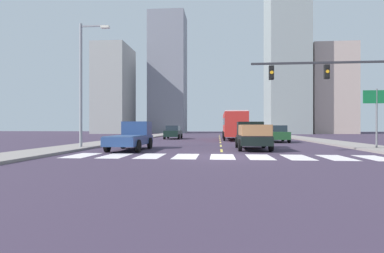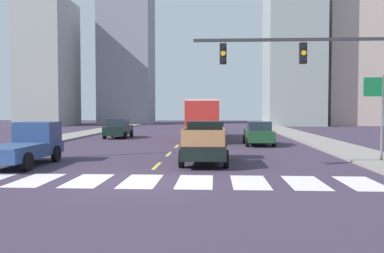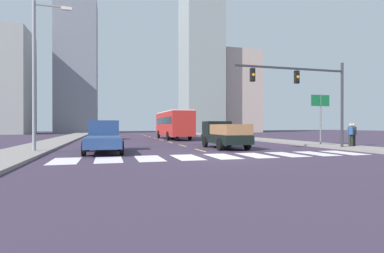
# 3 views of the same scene
# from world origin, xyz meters

# --- Properties ---
(ground_plane) EXTENTS (160.00, 160.00, 0.00)m
(ground_plane) POSITION_xyz_m (0.00, 0.00, 0.00)
(ground_plane) COLOR #3B2E42
(sidewalk_right) EXTENTS (3.06, 110.00, 0.15)m
(sidewalk_right) POSITION_xyz_m (10.77, 18.00, 0.07)
(sidewalk_right) COLOR gray
(sidewalk_right) RESTS_ON ground
(sidewalk_left) EXTENTS (3.06, 110.00, 0.15)m
(sidewalk_left) POSITION_xyz_m (-10.77, 18.00, 0.07)
(sidewalk_left) COLOR gray
(sidewalk_left) RESTS_ON ground
(crosswalk_stripe_0) EXTENTS (1.27, 2.90, 0.01)m
(crosswalk_stripe_0) POSITION_xyz_m (-7.77, 0.00, 0.00)
(crosswalk_stripe_0) COLOR silver
(crosswalk_stripe_0) RESTS_ON ground
(crosswalk_stripe_1) EXTENTS (1.27, 2.90, 0.01)m
(crosswalk_stripe_1) POSITION_xyz_m (-5.83, 0.00, 0.00)
(crosswalk_stripe_1) COLOR silver
(crosswalk_stripe_1) RESTS_ON ground
(crosswalk_stripe_2) EXTENTS (1.27, 2.90, 0.01)m
(crosswalk_stripe_2) POSITION_xyz_m (-3.88, 0.00, 0.00)
(crosswalk_stripe_2) COLOR silver
(crosswalk_stripe_2) RESTS_ON ground
(crosswalk_stripe_3) EXTENTS (1.27, 2.90, 0.01)m
(crosswalk_stripe_3) POSITION_xyz_m (-1.94, 0.00, 0.00)
(crosswalk_stripe_3) COLOR silver
(crosswalk_stripe_3) RESTS_ON ground
(crosswalk_stripe_4) EXTENTS (1.27, 2.90, 0.01)m
(crosswalk_stripe_4) POSITION_xyz_m (0.00, 0.00, 0.00)
(crosswalk_stripe_4) COLOR silver
(crosswalk_stripe_4) RESTS_ON ground
(crosswalk_stripe_5) EXTENTS (1.27, 2.90, 0.01)m
(crosswalk_stripe_5) POSITION_xyz_m (1.94, 0.00, 0.00)
(crosswalk_stripe_5) COLOR silver
(crosswalk_stripe_5) RESTS_ON ground
(crosswalk_stripe_6) EXTENTS (1.27, 2.90, 0.01)m
(crosswalk_stripe_6) POSITION_xyz_m (3.88, 0.00, 0.00)
(crosswalk_stripe_6) COLOR silver
(crosswalk_stripe_6) RESTS_ON ground
(crosswalk_stripe_7) EXTENTS (1.27, 2.90, 0.01)m
(crosswalk_stripe_7) POSITION_xyz_m (5.83, 0.00, 0.00)
(crosswalk_stripe_7) COLOR silver
(crosswalk_stripe_7) RESTS_ON ground
(crosswalk_stripe_8) EXTENTS (1.27, 2.90, 0.01)m
(crosswalk_stripe_8) POSITION_xyz_m (7.77, 0.00, 0.00)
(crosswalk_stripe_8) COLOR silver
(crosswalk_stripe_8) RESTS_ON ground
(lane_dash_0) EXTENTS (0.16, 2.40, 0.01)m
(lane_dash_0) POSITION_xyz_m (0.00, 4.00, 0.00)
(lane_dash_0) COLOR #DCC353
(lane_dash_0) RESTS_ON ground
(lane_dash_1) EXTENTS (0.16, 2.40, 0.01)m
(lane_dash_1) POSITION_xyz_m (0.00, 9.00, 0.00)
(lane_dash_1) COLOR #DCC353
(lane_dash_1) RESTS_ON ground
(lane_dash_2) EXTENTS (0.16, 2.40, 0.01)m
(lane_dash_2) POSITION_xyz_m (0.00, 14.00, 0.00)
(lane_dash_2) COLOR #DCC353
(lane_dash_2) RESTS_ON ground
(lane_dash_3) EXTENTS (0.16, 2.40, 0.01)m
(lane_dash_3) POSITION_xyz_m (0.00, 19.00, 0.00)
(lane_dash_3) COLOR #DCC353
(lane_dash_3) RESTS_ON ground
(lane_dash_4) EXTENTS (0.16, 2.40, 0.01)m
(lane_dash_4) POSITION_xyz_m (0.00, 24.00, 0.00)
(lane_dash_4) COLOR #DCC353
(lane_dash_4) RESTS_ON ground
(lane_dash_5) EXTENTS (0.16, 2.40, 0.01)m
(lane_dash_5) POSITION_xyz_m (0.00, 29.00, 0.00)
(lane_dash_5) COLOR #DCC353
(lane_dash_5) RESTS_ON ground
(lane_dash_6) EXTENTS (0.16, 2.40, 0.01)m
(lane_dash_6) POSITION_xyz_m (0.00, 34.00, 0.00)
(lane_dash_6) COLOR #DCC353
(lane_dash_6) RESTS_ON ground
(lane_dash_7) EXTENTS (0.16, 2.40, 0.01)m
(lane_dash_7) POSITION_xyz_m (0.00, 39.00, 0.00)
(lane_dash_7) COLOR #DCC353
(lane_dash_7) RESTS_ON ground
(pickup_stakebed) EXTENTS (2.18, 5.20, 1.96)m
(pickup_stakebed) POSITION_xyz_m (2.16, 5.48, 0.94)
(pickup_stakebed) COLOR black
(pickup_stakebed) RESTS_ON ground
(pickup_dark) EXTENTS (2.18, 5.20, 1.96)m
(pickup_dark) POSITION_xyz_m (-6.11, 4.10, 0.92)
(pickup_dark) COLOR navy
(pickup_dark) RESTS_ON ground
(city_bus) EXTENTS (2.72, 10.80, 3.32)m
(city_bus) POSITION_xyz_m (1.71, 20.48, 1.95)
(city_bus) COLOR red
(city_bus) RESTS_ON ground
(sedan_far) EXTENTS (2.02, 4.40, 1.72)m
(sedan_far) POSITION_xyz_m (5.79, 15.15, 0.86)
(sedan_far) COLOR #1E4826
(sedan_far) RESTS_ON ground
(sedan_near_right) EXTENTS (2.02, 4.40, 1.72)m
(sedan_near_right) POSITION_xyz_m (-5.99, 21.88, 0.86)
(sedan_near_right) COLOR black
(sedan_near_right) RESTS_ON ground
(traffic_signal_gantry) EXTENTS (8.16, 0.27, 6.00)m
(traffic_signal_gantry) POSITION_xyz_m (7.27, 2.40, 4.17)
(traffic_signal_gantry) COLOR #2D2D33
(traffic_signal_gantry) RESTS_ON ground
(direction_sign_green) EXTENTS (1.70, 0.12, 4.20)m
(direction_sign_green) POSITION_xyz_m (10.61, 5.57, 3.03)
(direction_sign_green) COLOR slate
(direction_sign_green) RESTS_ON ground
(streetlight_left) EXTENTS (2.20, 0.28, 9.00)m
(streetlight_left) POSITION_xyz_m (-9.89, 4.65, 4.97)
(streetlight_left) COLOR gray
(streetlight_left) RESTS_ON ground
(pedestrian_waiting) EXTENTS (0.53, 0.34, 1.64)m
(pedestrian_waiting) POSITION_xyz_m (10.83, 2.68, 1.12)
(pedestrian_waiting) COLOR #252B1F
(pedestrian_waiting) RESTS_ON sidewalk_right
(pedestrian_walking) EXTENTS (0.53, 0.34, 1.64)m
(pedestrian_walking) POSITION_xyz_m (11.33, 2.95, 1.12)
(pedestrian_walking) COLOR black
(pedestrian_walking) RESTS_ON sidewalk_right
(tower_tall_centre) EXTENTS (8.50, 10.06, 56.30)m
(tower_tall_centre) POSITION_xyz_m (15.04, 52.04, 28.15)
(tower_tall_centre) COLOR gray
(tower_tall_centre) RESTS_ON ground
(block_mid_left) EXTENTS (8.70, 8.06, 29.29)m
(block_mid_left) POSITION_xyz_m (-12.61, 56.53, 14.64)
(block_mid_left) COLOR gray
(block_mid_left) RESTS_ON ground
(block_mid_right) EXTENTS (9.44, 8.62, 19.93)m
(block_mid_right) POSITION_xyz_m (25.19, 54.07, 9.96)
(block_mid_right) COLOR #B9A397
(block_mid_right) RESTS_ON ground
(block_low_left) EXTENTS (7.30, 10.49, 20.16)m
(block_low_left) POSITION_xyz_m (-24.30, 50.94, 10.08)
(block_low_left) COLOR #9C9C98
(block_low_left) RESTS_ON ground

